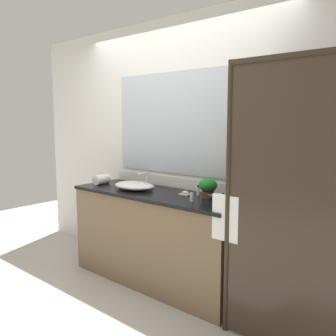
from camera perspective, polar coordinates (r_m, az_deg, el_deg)
ground_plane at (r=3.73m, az=-1.85°, el=-17.60°), size 8.00×8.00×0.00m
wall_back_with_mirror at (r=3.65m, az=1.69°, el=3.19°), size 4.40×0.06×2.60m
vanity_cabinet at (r=3.57m, az=-1.77°, el=-10.98°), size 1.80×0.58×0.90m
shower_enclosure at (r=2.58m, az=16.68°, el=-5.39°), size 1.20×0.59×2.00m
sink_basin at (r=3.61m, az=-5.38°, el=-2.78°), size 0.45×0.32×0.08m
faucet at (r=3.74m, az=-3.44°, el=-2.20°), size 0.17×0.16×0.15m
potted_plant at (r=3.21m, az=6.35°, el=-2.99°), size 0.16×0.16×0.18m
soap_dish at (r=3.34m, az=2.74°, el=-4.03°), size 0.10×0.07×0.04m
amenity_bottle_shampoo at (r=3.07m, az=8.74°, el=-4.70°), size 0.02×0.02×0.08m
amenity_bottle_lotion at (r=3.06m, az=3.78°, el=-4.51°), size 0.03×0.03×0.10m
amenity_bottle_conditioner at (r=3.33m, az=4.82°, el=-3.58°), size 0.03×0.03×0.09m
rolled_towel_near_edge at (r=3.95m, az=-10.49°, el=-1.80°), size 0.13×0.20×0.10m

